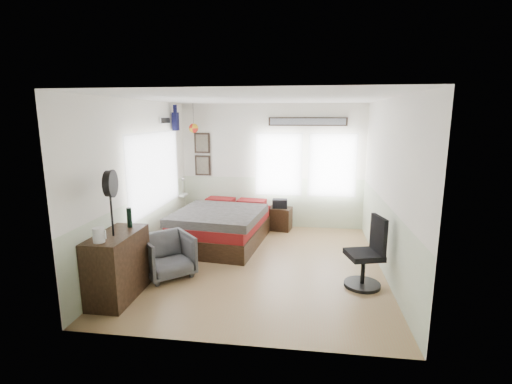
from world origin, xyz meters
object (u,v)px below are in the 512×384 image
dresser (118,266)px  armchair (168,255)px  nightstand (280,219)px  task_chair (368,258)px  bed (223,226)px

dresser → armchair: 0.86m
armchair → nightstand: bearing=17.8°
dresser → nightstand: 3.90m
nightstand → task_chair: 2.97m
bed → nightstand: bearing=50.0°
dresser → task_chair: (3.39, 0.78, -0.03)m
bed → task_chair: size_ratio=2.20×
bed → dresser: 2.56m
armchair → task_chair: bearing=-41.1°
dresser → task_chair: size_ratio=0.96×
nightstand → task_chair: size_ratio=0.47×
bed → dresser: size_ratio=2.30×
bed → dresser: (-0.90, -2.39, 0.12)m
bed → armchair: bed is taller
dresser → nightstand: size_ratio=2.04×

